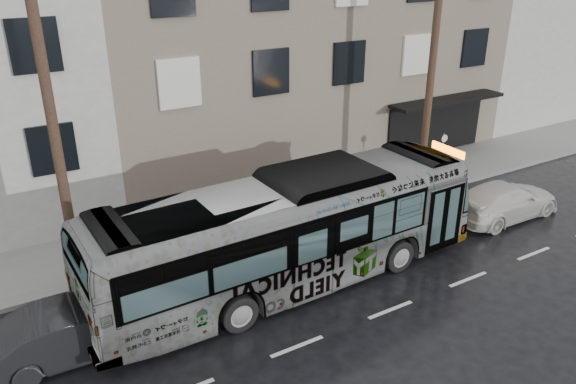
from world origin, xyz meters
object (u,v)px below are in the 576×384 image
white_sedan (504,201)px  utility_pole_front (430,87)px  utility_pole_rear (56,146)px  sign_post (441,160)px  dark_sedan (78,330)px  bus (289,232)px

white_sedan → utility_pole_front: bearing=21.2°
utility_pole_front → white_sedan: (1.28, -3.28, -3.94)m
white_sedan → utility_pole_rear: bearing=77.7°
sign_post → utility_pole_rear: bearing=180.0°
sign_post → dark_sedan: (-15.75, -3.16, -0.61)m
utility_pole_rear → dark_sedan: (-0.65, -3.16, -3.91)m
utility_pole_front → utility_pole_rear: (-14.00, 0.00, 0.00)m
dark_sedan → utility_pole_rear: bearing=-10.2°
utility_pole_front → sign_post: (1.10, 0.00, -3.30)m
utility_pole_rear → bus: (5.73, -3.01, -2.88)m
utility_pole_front → white_sedan: bearing=-68.7°
utility_pole_rear → white_sedan: utility_pole_rear is taller
utility_pole_front → sign_post: 3.48m
utility_pole_front → dark_sedan: utility_pole_front is taller
sign_post → white_sedan: sign_post is taller
utility_pole_rear → white_sedan: 16.12m
utility_pole_front → dark_sedan: (-14.65, -3.16, -3.91)m
utility_pole_rear → dark_sedan: size_ratio=2.02×
utility_pole_rear → dark_sedan: 5.08m
white_sedan → dark_sedan: 15.93m
sign_post → white_sedan: bearing=-86.9°
bus → sign_post: bearing=-73.7°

